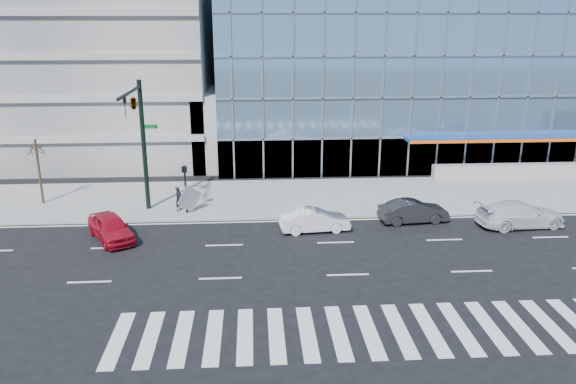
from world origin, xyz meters
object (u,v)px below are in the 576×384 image
object	(u,v)px
street_tree_near	(36,148)
pedestrian	(179,199)
traffic_signal	(137,117)
dark_sedan	(413,211)
red_sedan	(111,227)
ped_signal_post	(185,182)
tilted_panel	(190,199)
white_suv	(520,214)
white_sedan	(315,220)

from	to	relation	value
street_tree_near	pedestrian	distance (m)	9.65
street_tree_near	traffic_signal	bearing A→B (deg)	-22.71
dark_sedan	red_sedan	distance (m)	17.32
ped_signal_post	dark_sedan	bearing A→B (deg)	-8.65
dark_sedan	pedestrian	size ratio (longest dim) A/B	2.66
ped_signal_post	tilted_panel	distance (m)	1.11
white_suv	dark_sedan	xyz separation A→B (m)	(-6.00, 1.08, -0.07)
white_suv	red_sedan	xyz separation A→B (m)	(-23.24, -0.59, -0.03)
traffic_signal	red_sedan	xyz separation A→B (m)	(-1.19, -3.36, -5.46)
street_tree_near	pedestrian	world-z (taller)	street_tree_near
red_sedan	dark_sedan	bearing A→B (deg)	-24.69
street_tree_near	red_sedan	distance (m)	9.10
tilted_panel	ped_signal_post	bearing A→B (deg)	153.99
street_tree_near	white_sedan	distance (m)	18.25
traffic_signal	red_sedan	bearing A→B (deg)	-109.53
ped_signal_post	pedestrian	size ratio (longest dim) A/B	1.96
traffic_signal	tilted_panel	xyz separation A→B (m)	(2.71, 0.43, -5.11)
traffic_signal	dark_sedan	distance (m)	17.04
white_sedan	dark_sedan	bearing A→B (deg)	-85.75
white_suv	tilted_panel	size ratio (longest dim) A/B	3.92
ped_signal_post	street_tree_near	size ratio (longest dim) A/B	0.71
ped_signal_post	dark_sedan	xyz separation A→B (m)	(13.55, -2.06, -1.47)
white_sedan	pedestrian	bearing A→B (deg)	59.80
red_sedan	tilted_panel	world-z (taller)	tilted_panel
white_suv	tilted_panel	distance (m)	19.60
white_suv	traffic_signal	bearing A→B (deg)	77.44
dark_sedan	tilted_panel	world-z (taller)	tilted_panel
pedestrian	tilted_panel	size ratio (longest dim) A/B	1.18
white_sedan	tilted_panel	xyz separation A→B (m)	(-7.34, 3.20, 0.41)
white_suv	red_sedan	bearing A→B (deg)	86.05
red_sedan	street_tree_near	bearing A→B (deg)	102.51
traffic_signal	white_sedan	distance (m)	11.79
white_sedan	red_sedan	bearing A→B (deg)	87.02
ped_signal_post	pedestrian	distance (m)	1.42
pedestrian	ped_signal_post	bearing A→B (deg)	-108.72
dark_sedan	red_sedan	size ratio (longest dim) A/B	0.98
traffic_signal	pedestrian	world-z (taller)	traffic_signal
white_sedan	red_sedan	xyz separation A→B (m)	(-11.24, -0.59, 0.06)
street_tree_near	dark_sedan	bearing A→B (deg)	-11.33
traffic_signal	white_sedan	world-z (taller)	traffic_signal
street_tree_near	pedestrian	size ratio (longest dim) A/B	2.76
ped_signal_post	white_suv	bearing A→B (deg)	-9.14
white_suv	dark_sedan	distance (m)	6.10
red_sedan	tilted_panel	bearing A→B (deg)	13.95
ped_signal_post	red_sedan	world-z (taller)	ped_signal_post
dark_sedan	tilted_panel	size ratio (longest dim) A/B	3.13
white_suv	pedestrian	xyz separation A→B (m)	(-20.07, 3.63, 0.18)
white_suv	dark_sedan	bearing A→B (deg)	74.38
tilted_panel	street_tree_near	bearing A→B (deg)	124.43
street_tree_near	white_sedan	xyz separation A→B (m)	(17.05, -5.70, -3.13)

